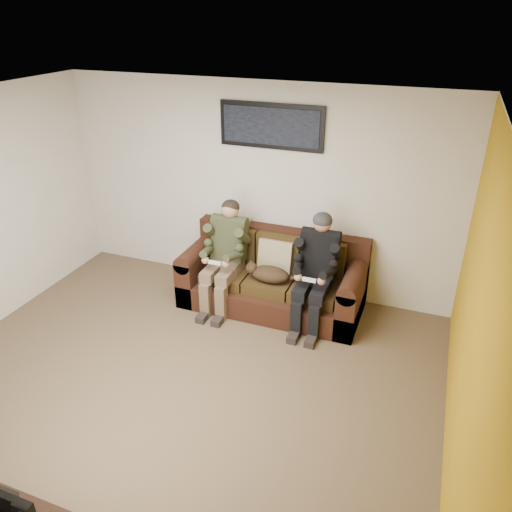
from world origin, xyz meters
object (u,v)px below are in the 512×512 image
at_px(sofa, 274,279).
at_px(cat, 268,274).
at_px(framed_poster, 271,126).
at_px(person_left, 226,249).
at_px(person_right, 316,265).

xyz_separation_m(sofa, cat, (0.01, -0.24, 0.20)).
relative_size(cat, framed_poster, 0.53).
bearing_deg(person_left, framed_poster, 57.78).
distance_m(person_left, person_right, 1.12).
distance_m(person_left, framed_poster, 1.53).
bearing_deg(person_right, cat, -174.01).
xyz_separation_m(sofa, framed_poster, (-0.20, 0.39, 1.76)).
height_order(person_left, framed_poster, framed_poster).
distance_m(sofa, cat, 0.31).
distance_m(sofa, person_left, 0.71).
relative_size(sofa, framed_poster, 1.74).
bearing_deg(cat, framed_poster, 108.38).
xyz_separation_m(person_left, person_right, (1.12, 0.00, 0.00)).
bearing_deg(sofa, cat, -87.97).
relative_size(person_left, cat, 1.96).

